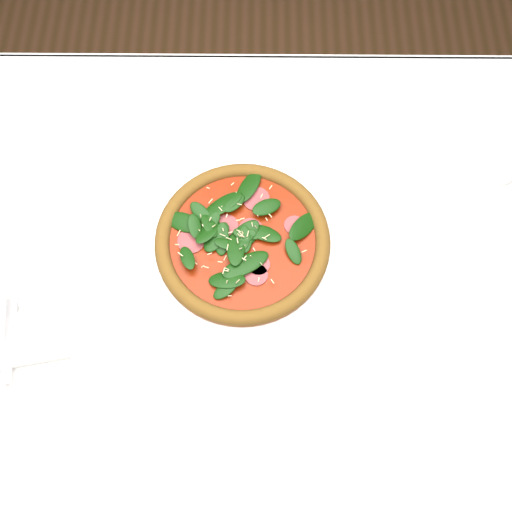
{
  "coord_description": "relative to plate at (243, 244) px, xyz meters",
  "views": [
    {
      "loc": [
        0.09,
        -0.34,
        1.58
      ],
      "look_at": [
        0.09,
        -0.01,
        0.77
      ],
      "focal_mm": 40.0,
      "sensor_mm": 36.0,
      "label": 1
    }
  ],
  "objects": [
    {
      "name": "napkin",
      "position": [
        -0.34,
        -0.16,
        -0.0
      ],
      "size": [
        0.18,
        0.11,
        0.01
      ],
      "primitive_type": "cube",
      "rotation": [
        0.0,
        0.0,
        0.19
      ],
      "color": "white",
      "rests_on": "dining_table"
    },
    {
      "name": "ground",
      "position": [
        -0.07,
        -0.02,
        -0.76
      ],
      "size": [
        6.0,
        6.0,
        0.0
      ],
      "primitive_type": "plane",
      "color": "brown",
      "rests_on": "ground"
    },
    {
      "name": "pizza",
      "position": [
        0.0,
        0.0,
        0.02
      ],
      "size": [
        0.33,
        0.33,
        0.04
      ],
      "rotation": [
        0.0,
        0.0,
        -0.26
      ],
      "color": "#A25D27",
      "rests_on": "plate"
    },
    {
      "name": "saucer_far",
      "position": [
        0.41,
        0.18,
        -0.0
      ],
      "size": [
        0.14,
        0.14,
        0.01
      ],
      "color": "white",
      "rests_on": "dining_table"
    },
    {
      "name": "dining_table",
      "position": [
        -0.07,
        -0.02,
        -0.11
      ],
      "size": [
        1.21,
        0.81,
        0.75
      ],
      "color": "white",
      "rests_on": "ground"
    },
    {
      "name": "plate",
      "position": [
        0.0,
        0.0,
        0.0
      ],
      "size": [
        0.31,
        0.31,
        0.01
      ],
      "color": "white",
      "rests_on": "dining_table"
    },
    {
      "name": "fork",
      "position": [
        -0.34,
        -0.13,
        0.01
      ],
      "size": [
        0.03,
        0.16,
        0.0
      ],
      "rotation": [
        0.0,
        0.0,
        0.09
      ],
      "color": "#BCBCC1",
      "rests_on": "napkin"
    }
  ]
}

